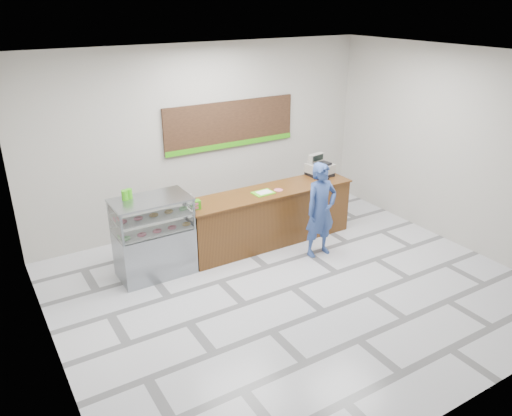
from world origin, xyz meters
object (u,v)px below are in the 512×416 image
sales_counter (269,216)px  display_case (154,236)px  cash_register (319,168)px  customer (321,210)px  serving_tray (263,193)px

sales_counter → display_case: 2.23m
cash_register → customer: 1.33m
display_case → serving_tray: display_case is taller
sales_counter → cash_register: bearing=8.4°
sales_counter → serving_tray: bearing=-158.9°
serving_tray → customer: bearing=-51.8°
cash_register → customer: size_ratio=0.30×
serving_tray → customer: customer is taller
display_case → cash_register: 3.53m
customer → serving_tray: bearing=131.4°
display_case → cash_register: (3.49, 0.19, 0.51)m
serving_tray → customer: (0.68, -0.79, -0.20)m
serving_tray → customer: 1.06m
cash_register → sales_counter: bearing=178.6°
cash_register → serving_tray: cash_register is taller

